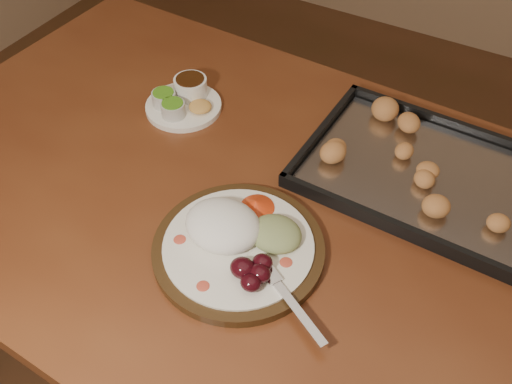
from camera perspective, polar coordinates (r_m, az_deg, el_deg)
The scene contains 4 objects.
dining_table at distance 1.12m, azimuth 0.14°, elevation -4.10°, with size 1.54×0.96×0.75m.
dinner_plate at distance 0.96m, azimuth -1.77°, elevation -4.86°, with size 0.35×0.29×0.07m.
condiment_saucer at distance 1.25m, azimuth -7.30°, elevation 9.12°, with size 0.16×0.16×0.06m.
baking_tray at distance 1.13m, azimuth 16.43°, elevation 1.96°, with size 0.46×0.34×0.05m.
Camera 1 is at (0.24, -0.61, 1.52)m, focal length 40.00 mm.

